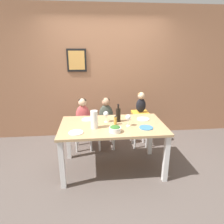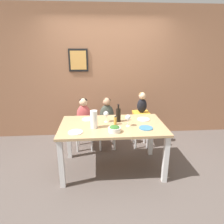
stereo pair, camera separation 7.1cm
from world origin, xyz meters
The scene contains 19 objects.
ground_plane centered at (0.00, 0.00, 0.00)m, with size 14.00×14.00×0.00m, color #564C47.
wall_back centered at (0.00, 1.42, 1.35)m, with size 10.00×0.09×2.70m.
dining_table centered at (0.00, 0.00, 0.66)m, with size 1.58×0.91×0.76m.
chair_far_left centered at (-0.48, 0.73, 0.40)m, with size 0.36×0.42×0.48m.
chair_far_center centered at (-0.05, 0.73, 0.40)m, with size 0.36×0.42×0.48m.
chair_right_highchair centered at (0.62, 0.73, 0.54)m, with size 0.31×0.35×0.70m.
person_child_left centered at (-0.48, 0.73, 0.75)m, with size 0.26×0.15×0.53m.
person_child_center centered at (-0.05, 0.73, 0.75)m, with size 0.26×0.15×0.53m.
person_baby_right centered at (0.62, 0.73, 0.92)m, with size 0.18×0.14×0.39m.
wine_bottle centered at (0.10, 0.13, 0.88)m, with size 0.08×0.08×0.28m.
paper_towel_roll centered at (-0.28, -0.11, 0.90)m, with size 0.10×0.10×0.26m.
wine_glass_near centered at (0.23, -0.07, 0.90)m, with size 0.08×0.08×0.18m.
wine_glass_far centered at (-0.09, 0.12, 0.90)m, with size 0.08×0.08×0.18m.
salad_bowl_large centered at (0.01, -0.27, 0.81)m, with size 0.17×0.17×0.09m.
dinner_plate_front_left centered at (-0.53, -0.26, 0.77)m, with size 0.20×0.20×0.01m.
dinner_plate_back_left centered at (-0.38, 0.25, 0.77)m, with size 0.20×0.20×0.01m.
dinner_plate_back_right centered at (0.52, 0.18, 0.77)m, with size 0.20×0.20×0.01m.
dinner_plate_front_right centered at (0.48, -0.18, 0.77)m, with size 0.20×0.20×0.01m.
condiment_bottle_hot_sauce centered at (0.04, 0.00, 0.83)m, with size 0.04×0.04×0.15m.
Camera 2 is at (-0.22, -2.82, 1.89)m, focal length 32.00 mm.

